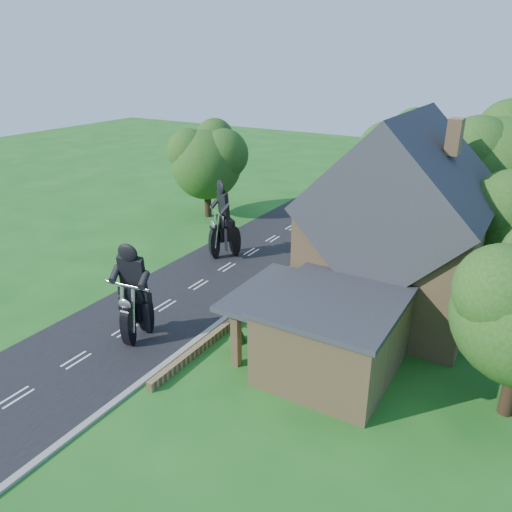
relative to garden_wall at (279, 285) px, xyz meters
The scene contains 17 objects.
ground 6.60m from the garden_wall, 130.70° to the right, with size 120.00×120.00×0.00m, color #1B5919.
road 6.60m from the garden_wall, 130.70° to the right, with size 7.00×80.00×0.02m, color black.
kerb 5.04m from the garden_wall, 97.41° to the right, with size 0.30×80.00×0.12m, color gray.
garden_wall is the anchor object (origin of this frame).
house 7.52m from the garden_wall, ahead, with size 9.54×8.64×10.24m.
annex 8.19m from the garden_wall, 46.16° to the right, with size 7.05×5.94×3.44m.
tree_behind_house 16.06m from the garden_wall, 48.43° to the left, with size 7.81×7.20×10.08m.
tree_behind_left 13.88m from the garden_wall, 72.34° to the left, with size 6.94×6.40×9.16m.
tree_far_road 15.13m from the garden_wall, 140.77° to the left, with size 6.08×5.60×7.84m.
shrub_a 6.09m from the garden_wall, 80.54° to the right, with size 0.90×0.90×1.10m, color #123816.
shrub_b 3.66m from the garden_wall, 74.05° to the right, with size 0.90×0.90×1.10m, color #123816.
shrub_c 1.46m from the garden_wall, 45.00° to the right, with size 0.90×0.90×1.10m, color #123816.
shrub_d 4.14m from the garden_wall, 75.96° to the left, with size 0.90×0.90×1.10m, color #123816.
shrub_e 6.59m from the garden_wall, 81.25° to the left, with size 0.90×0.90×1.10m, color #123816.
shrub_f 9.06m from the garden_wall, 83.66° to the left, with size 0.90×0.90×1.10m, color #123816.
motorcycle_lead 8.81m from the garden_wall, 111.17° to the right, with size 0.40×1.58×1.47m, color black, non-canonical shape.
motorcycle_follow 5.96m from the garden_wall, 155.85° to the left, with size 0.42×1.68×1.56m, color black, non-canonical shape.
Camera 1 is at (16.48, -17.97, 12.75)m, focal length 35.00 mm.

